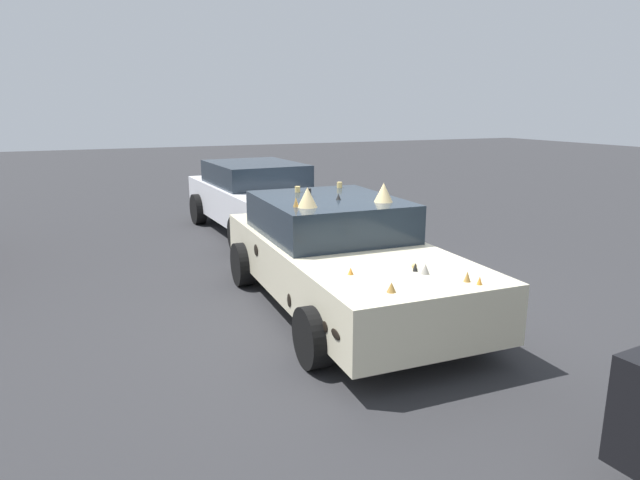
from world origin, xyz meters
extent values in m
plane|color=#2D2D30|center=(0.00, 0.00, 0.00)|extent=(60.00, 60.00, 0.00)
cube|color=beige|center=(0.00, 0.00, 0.56)|extent=(4.43, 1.93, 0.60)
cube|color=#1E2833|center=(0.43, -0.01, 1.09)|extent=(2.00, 1.71, 0.46)
cylinder|color=black|center=(-1.38, -0.87, 0.30)|extent=(0.61, 0.24, 0.60)
cylinder|color=black|center=(-1.32, 0.96, 0.30)|extent=(0.61, 0.24, 0.60)
cylinder|color=black|center=(1.32, -0.96, 0.30)|extent=(0.61, 0.24, 0.60)
cylinder|color=black|center=(1.38, 0.87, 0.30)|extent=(0.61, 0.24, 0.60)
ellipsoid|color=black|center=(-1.73, -0.84, 0.39)|extent=(0.12, 0.02, 0.08)
ellipsoid|color=black|center=(-0.57, 0.92, 0.42)|extent=(0.12, 0.02, 0.15)
ellipsoid|color=black|center=(0.72, 0.87, 0.66)|extent=(0.18, 0.03, 0.15)
ellipsoid|color=black|center=(1.29, -0.94, 0.49)|extent=(0.20, 0.03, 0.14)
ellipsoid|color=black|center=(-1.58, 0.95, 0.50)|extent=(0.12, 0.02, 0.10)
ellipsoid|color=black|center=(0.42, -0.91, 0.71)|extent=(0.15, 0.02, 0.10)
ellipsoid|color=black|center=(-1.71, -0.84, 0.52)|extent=(0.13, 0.02, 0.09)
ellipsoid|color=black|center=(0.39, -0.91, 0.65)|extent=(0.16, 0.03, 0.15)
ellipsoid|color=black|center=(1.81, -0.96, 0.40)|extent=(0.16, 0.03, 0.12)
ellipsoid|color=black|center=(-1.82, 0.96, 0.53)|extent=(0.18, 0.03, 0.09)
cone|color=#A87A38|center=(-1.88, 0.45, 0.91)|extent=(0.12, 0.12, 0.09)
cone|color=orange|center=(-1.27, 0.54, 0.90)|extent=(0.07, 0.07, 0.07)
sphere|color=tan|center=(-1.36, -0.13, 0.89)|extent=(0.06, 0.06, 0.06)
cone|color=#A87A38|center=(-1.91, -0.35, 0.91)|extent=(0.07, 0.07, 0.10)
cone|color=gray|center=(-1.55, -0.13, 0.91)|extent=(0.10, 0.10, 0.10)
cone|color=orange|center=(-2.03, -0.40, 0.90)|extent=(0.05, 0.05, 0.08)
cone|color=black|center=(-1.43, -0.10, 0.90)|extent=(0.05, 0.05, 0.09)
cone|color=#A87A38|center=(-0.01, 0.61, 1.38)|extent=(0.07, 0.07, 0.12)
cylinder|color=tan|center=(1.18, -0.53, 1.36)|extent=(0.11, 0.11, 0.08)
cylinder|color=tan|center=(1.03, 0.18, 1.36)|extent=(0.09, 0.09, 0.08)
cone|color=black|center=(0.24, -0.06, 1.36)|extent=(0.07, 0.07, 0.08)
cone|color=#51381E|center=(0.18, -0.61, 1.35)|extent=(0.06, 0.06, 0.06)
cylinder|color=black|center=(0.65, 0.17, 1.37)|extent=(0.09, 0.09, 0.10)
cone|color=#D8BC7F|center=(-0.12, -0.49, 1.44)|extent=(0.23, 0.23, 0.23)
cone|color=#D8BC7F|center=(-0.08, 0.49, 1.44)|extent=(0.23, 0.23, 0.23)
cube|color=white|center=(4.52, -0.40, 0.60)|extent=(4.47, 1.95, 0.66)
cube|color=#1E2833|center=(4.77, -0.39, 1.15)|extent=(2.20, 1.71, 0.44)
cylinder|color=black|center=(3.19, -1.36, 0.32)|extent=(0.65, 0.25, 0.64)
cylinder|color=black|center=(3.11, 0.44, 0.32)|extent=(0.65, 0.25, 0.64)
cylinder|color=black|center=(5.92, -1.23, 0.32)|extent=(0.65, 0.25, 0.64)
cylinder|color=black|center=(5.84, 0.56, 0.32)|extent=(0.65, 0.25, 0.64)
camera|label=1|loc=(-5.80, 2.88, 2.44)|focal=30.82mm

